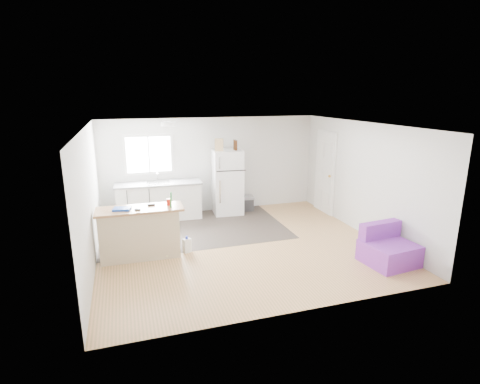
% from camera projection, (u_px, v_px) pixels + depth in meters
% --- Properties ---
extents(room, '(5.51, 5.01, 2.41)m').
position_uv_depth(room, '(241.00, 188.00, 7.25)').
color(room, '#A07B43').
rests_on(room, ground).
extents(vinyl_zone, '(4.05, 2.50, 0.00)m').
position_uv_depth(vinyl_zone, '(194.00, 228.00, 8.50)').
color(vinyl_zone, '#373029').
rests_on(vinyl_zone, floor).
extents(window, '(1.18, 0.06, 0.98)m').
position_uv_depth(window, '(149.00, 154.00, 9.00)').
color(window, white).
rests_on(window, back_wall).
extents(interior_door, '(0.11, 0.92, 2.10)m').
position_uv_depth(interior_door, '(325.00, 173.00, 9.51)').
color(interior_door, white).
rests_on(interior_door, right_wall).
extents(ceiling_fixture, '(0.30, 0.30, 0.07)m').
position_uv_depth(ceiling_fixture, '(168.00, 124.00, 7.71)').
color(ceiling_fixture, white).
rests_on(ceiling_fixture, ceiling).
extents(kitchen_cabinets, '(2.06, 0.72, 1.19)m').
position_uv_depth(kitchen_cabinets, '(159.00, 201.00, 9.05)').
color(kitchen_cabinets, white).
rests_on(kitchen_cabinets, floor).
extents(peninsula, '(1.56, 0.62, 0.95)m').
position_uv_depth(peninsula, '(140.00, 233.00, 6.91)').
color(peninsula, '#CAB992').
rests_on(peninsula, floor).
extents(refrigerator, '(0.76, 0.73, 1.62)m').
position_uv_depth(refrigerator, '(228.00, 182.00, 9.42)').
color(refrigerator, white).
rests_on(refrigerator, floor).
extents(cooler, '(0.53, 0.40, 0.38)m').
position_uv_depth(cooler, '(244.00, 203.00, 9.78)').
color(cooler, '#2F3032').
rests_on(cooler, floor).
extents(purple_seat, '(0.92, 0.88, 0.69)m').
position_uv_depth(purple_seat, '(388.00, 249.00, 6.73)').
color(purple_seat, purple).
rests_on(purple_seat, floor).
extents(cleaner_jug, '(0.17, 0.15, 0.33)m').
position_uv_depth(cleaner_jug, '(187.00, 245.00, 7.20)').
color(cleaner_jug, white).
rests_on(cleaner_jug, floor).
extents(mop, '(0.22, 0.36, 1.28)m').
position_uv_depth(mop, '(168.00, 245.00, 6.97)').
color(mop, green).
rests_on(mop, floor).
extents(red_cup, '(0.10, 0.10, 0.12)m').
position_uv_depth(red_cup, '(169.00, 202.00, 6.97)').
color(red_cup, red).
rests_on(red_cup, peninsula).
extents(blue_tray, '(0.34, 0.28, 0.04)m').
position_uv_depth(blue_tray, '(122.00, 209.00, 6.69)').
color(blue_tray, '#1340B6').
rests_on(blue_tray, peninsula).
extents(tool_a, '(0.14, 0.06, 0.03)m').
position_uv_depth(tool_a, '(151.00, 205.00, 6.95)').
color(tool_a, black).
rests_on(tool_a, peninsula).
extents(tool_b, '(0.11, 0.08, 0.03)m').
position_uv_depth(tool_b, '(138.00, 210.00, 6.66)').
color(tool_b, black).
rests_on(tool_b, peninsula).
extents(cardboard_box, '(0.22, 0.16, 0.30)m').
position_uv_depth(cardboard_box, '(219.00, 145.00, 9.04)').
color(cardboard_box, tan).
rests_on(cardboard_box, refrigerator).
extents(bottle_left, '(0.09, 0.09, 0.25)m').
position_uv_depth(bottle_left, '(236.00, 145.00, 9.14)').
color(bottle_left, '#341909').
rests_on(bottle_left, refrigerator).
extents(bottle_right, '(0.08, 0.08, 0.25)m').
position_uv_depth(bottle_right, '(235.00, 145.00, 9.25)').
color(bottle_right, '#341909').
rests_on(bottle_right, refrigerator).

